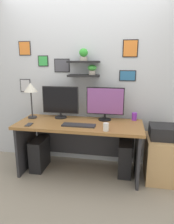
# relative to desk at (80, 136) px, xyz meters

# --- Properties ---
(ground_plane) EXTENTS (8.00, 8.00, 0.00)m
(ground_plane) POSITION_rel_desk_xyz_m (0.00, -0.06, -0.54)
(ground_plane) COLOR gray
(back_wall_assembly) EXTENTS (4.40, 0.24, 2.70)m
(back_wall_assembly) POSITION_rel_desk_xyz_m (-0.00, 0.38, 0.81)
(back_wall_assembly) COLOR silver
(back_wall_assembly) RESTS_ON ground
(desk) EXTENTS (1.73, 0.68, 0.75)m
(desk) POSITION_rel_desk_xyz_m (0.00, 0.00, 0.00)
(desk) COLOR #9E6B38
(desk) RESTS_ON ground
(monitor_left) EXTENTS (0.54, 0.18, 0.47)m
(monitor_left) POSITION_rel_desk_xyz_m (-0.33, 0.16, 0.45)
(monitor_left) COLOR black
(monitor_left) RESTS_ON desk
(monitor_right) EXTENTS (0.53, 0.18, 0.47)m
(monitor_right) POSITION_rel_desk_xyz_m (0.33, 0.16, 0.46)
(monitor_right) COLOR black
(monitor_right) RESTS_ON desk
(keyboard) EXTENTS (0.44, 0.14, 0.02)m
(keyboard) POSITION_rel_desk_xyz_m (0.02, -0.18, 0.22)
(keyboard) COLOR #2D2D33
(keyboard) RESTS_ON desk
(computer_mouse) EXTENTS (0.06, 0.09, 0.03)m
(computer_mouse) POSITION_rel_desk_xyz_m (0.38, -0.20, 0.22)
(computer_mouse) COLOR black
(computer_mouse) RESTS_ON desk
(desk_lamp) EXTENTS (0.20, 0.20, 0.52)m
(desk_lamp) POSITION_rel_desk_xyz_m (-0.75, 0.07, 0.63)
(desk_lamp) COLOR #2D2D33
(desk_lamp) RESTS_ON desk
(cell_phone) EXTENTS (0.08, 0.14, 0.01)m
(cell_phone) POSITION_rel_desk_xyz_m (-0.64, -0.27, 0.21)
(cell_phone) COLOR #2D2D33
(cell_phone) RESTS_ON desk
(pen_cup) EXTENTS (0.07, 0.07, 0.10)m
(pen_cup) POSITION_rel_desk_xyz_m (0.39, -0.31, 0.26)
(pen_cup) COLOR white
(pen_cup) RESTS_ON desk
(water_cup) EXTENTS (0.07, 0.07, 0.11)m
(water_cup) POSITION_rel_desk_xyz_m (0.75, 0.22, 0.26)
(water_cup) COLOR purple
(water_cup) RESTS_ON desk
(drawer_cabinet) EXTENTS (0.44, 0.50, 0.60)m
(drawer_cabinet) POSITION_rel_desk_xyz_m (1.14, -0.02, -0.25)
(drawer_cabinet) COLOR tan
(drawer_cabinet) RESTS_ON ground
(printer) EXTENTS (0.38, 0.34, 0.17)m
(printer) POSITION_rel_desk_xyz_m (1.14, -0.02, 0.14)
(printer) COLOR black
(printer) RESTS_ON drawer_cabinet
(computer_tower_left) EXTENTS (0.18, 0.40, 0.46)m
(computer_tower_left) POSITION_rel_desk_xyz_m (-0.62, -0.04, -0.31)
(computer_tower_left) COLOR black
(computer_tower_left) RESTS_ON ground
(computer_tower_right) EXTENTS (0.18, 0.40, 0.47)m
(computer_tower_right) POSITION_rel_desk_xyz_m (0.64, 0.04, -0.31)
(computer_tower_right) COLOR black
(computer_tower_right) RESTS_ON ground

